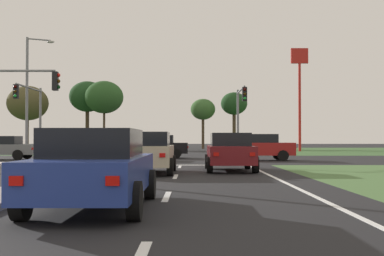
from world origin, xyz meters
name	(u,v)px	position (x,y,z in m)	size (l,w,h in m)	color
ground_plane	(126,159)	(0.00, 30.00, 0.00)	(200.00, 200.00, 0.00)	black
grass_verge_far_right	(380,150)	(25.50, 54.50, 0.00)	(35.00, 35.00, 0.01)	#385B2D
median_island_near	(31,187)	(0.00, 11.00, 0.07)	(1.20, 22.00, 0.14)	gray
median_island_far	(154,150)	(0.00, 55.00, 0.07)	(1.20, 36.00, 0.14)	gray
lane_dash_second	(165,196)	(3.50, 9.45, 0.01)	(0.14, 2.00, 0.01)	silver
lane_dash_third	(173,177)	(3.50, 15.45, 0.01)	(0.14, 2.00, 0.01)	silver
lane_dash_fourth	(178,167)	(3.50, 21.45, 0.01)	(0.14, 2.00, 0.01)	silver
edge_line_right	(290,186)	(6.85, 12.00, 0.01)	(0.14, 24.00, 0.01)	silver
stop_bar_near	(184,165)	(3.80, 23.00, 0.01)	(6.40, 0.50, 0.01)	silver
crosswalk_bar_second	(15,163)	(-5.25, 24.80, 0.01)	(0.70, 2.80, 0.01)	silver
crosswalk_bar_third	(36,163)	(-4.10, 24.80, 0.01)	(0.70, 2.80, 0.01)	silver
crosswalk_bar_fourth	(58,163)	(-2.95, 24.80, 0.01)	(0.70, 2.80, 0.01)	silver
crosswalk_bar_fifth	(80,163)	(-1.80, 24.80, 0.01)	(0.70, 2.80, 0.01)	silver
car_beige_near	(145,152)	(2.37, 17.16, 0.80)	(2.07, 4.47, 1.57)	#BCAD8E
car_white_third	(135,143)	(-2.32, 55.99, 0.82)	(1.96, 4.48, 1.61)	silver
car_teal_fourth	(118,147)	(-0.34, 28.96, 0.82)	(4.34, 2.01, 1.61)	#19565B
car_black_fifth	(155,146)	(1.73, 32.23, 0.80)	(4.21, 2.01, 1.56)	black
car_red_sixth	(256,147)	(8.10, 28.59, 0.81)	(4.34, 2.10, 1.60)	#A31919
car_maroon_seventh	(228,152)	(5.62, 18.57, 0.79)	(1.97, 4.35, 1.55)	maroon
car_blue_eighth	(93,168)	(2.25, 7.51, 0.77)	(2.03, 4.64, 1.49)	navy
traffic_signal_far_left	(29,106)	(-7.60, 34.42, 3.67)	(0.32, 5.71, 5.22)	gray
traffic_signal_far_right	(238,108)	(7.60, 34.56, 3.56)	(0.32, 5.32, 5.09)	gray
street_lamp_third	(27,90)	(-7.85, 34.72, 4.89)	(1.88, 0.95, 8.76)	gray
fastfood_pole_sign	(297,76)	(15.45, 51.00, 8.00)	(1.80, 0.40, 10.90)	red
treeline_second	(25,103)	(-16.74, 61.48, 5.82)	(5.14, 5.14, 8.02)	#423323
treeline_third	(85,97)	(-9.56, 63.24, 6.76)	(4.68, 4.68, 8.81)	#423323
treeline_fourth	(102,97)	(-6.94, 60.81, 6.51)	(4.79, 4.79, 8.57)	#423323
treeline_fifth	(232,104)	(9.63, 64.12, 5.88)	(3.49, 3.49, 7.45)	#423323
treeline_sixth	(201,110)	(5.52, 64.24, 5.16)	(3.25, 3.25, 6.60)	#423323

